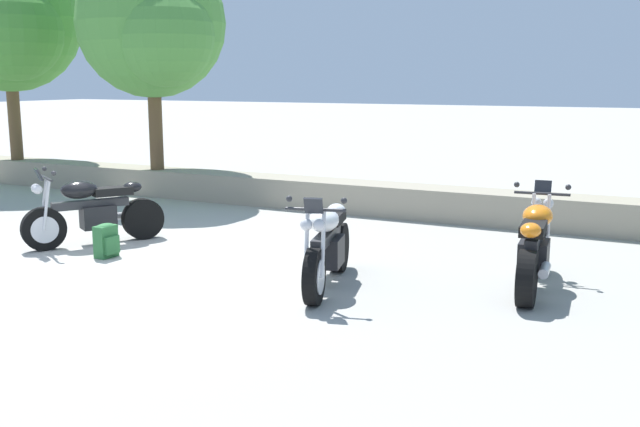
# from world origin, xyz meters

# --- Properties ---
(ground_plane) EXTENTS (120.00, 120.00, 0.00)m
(ground_plane) POSITION_xyz_m (0.00, 0.00, 0.00)
(ground_plane) COLOR #A3A099
(stone_wall) EXTENTS (36.00, 0.80, 0.55)m
(stone_wall) POSITION_xyz_m (0.00, 4.80, 0.28)
(stone_wall) COLOR gray
(stone_wall) RESTS_ON ground
(motorcycle_black_near_left) EXTENTS (1.24, 1.84, 1.18)m
(motorcycle_black_near_left) POSITION_xyz_m (-1.12, 0.60, 0.49)
(motorcycle_black_near_left) COLOR black
(motorcycle_black_near_left) RESTS_ON ground
(motorcycle_white_centre) EXTENTS (0.87, 2.03, 1.18)m
(motorcycle_white_centre) POSITION_xyz_m (2.92, 0.14, 0.49)
(motorcycle_white_centre) COLOR black
(motorcycle_white_centre) RESTS_ON ground
(motorcycle_orange_far_right) EXTENTS (0.67, 2.07, 1.18)m
(motorcycle_orange_far_right) POSITION_xyz_m (5.10, 1.16, 0.49)
(motorcycle_orange_far_right) COLOR black
(motorcycle_orange_far_right) RESTS_ON ground
(rider_backpack) EXTENTS (0.27, 0.31, 0.47)m
(rider_backpack) POSITION_xyz_m (-0.41, 0.09, 0.24)
(rider_backpack) COLOR #2D6B38
(rider_backpack) RESTS_ON ground
(leafy_tree_far_left) EXTENTS (3.46, 3.30, 4.85)m
(leafy_tree_far_left) POSITION_xyz_m (-7.21, 4.58, 3.67)
(leafy_tree_far_left) COLOR brown
(leafy_tree_far_left) RESTS_ON stone_wall
(leafy_tree_mid_left) EXTENTS (3.13, 2.98, 4.45)m
(leafy_tree_mid_left) POSITION_xyz_m (-3.09, 4.58, 3.44)
(leafy_tree_mid_left) COLOR brown
(leafy_tree_mid_left) RESTS_ON stone_wall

